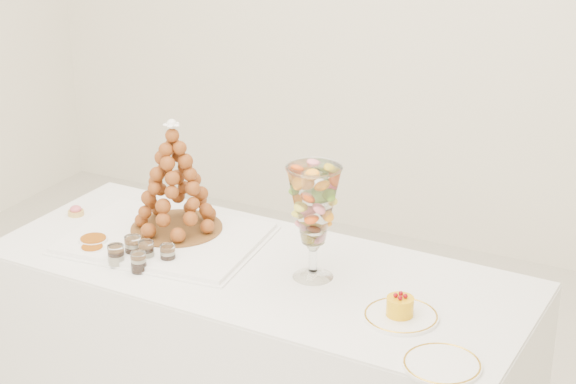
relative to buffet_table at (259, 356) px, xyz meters
The scene contains 15 objects.
buffet_table is the anchor object (origin of this frame).
lace_tray 0.53m from the buffet_table, behind, with size 0.66×0.49×0.02m, color white.
macaron_vase 0.63m from the buffet_table, ahead, with size 0.17×0.17×0.38m.
cake_plate 0.67m from the buffet_table, 11.08° to the right, with size 0.23×0.23×0.01m, color white.
spare_plate 0.89m from the buffet_table, 22.38° to the right, with size 0.22×0.22×0.01m, color white.
pink_tart 0.90m from the buffet_table, behind, with size 0.06×0.06×0.04m.
verrine_a 0.58m from the buffet_table, 162.09° to the right, with size 0.06×0.06×0.08m, color white.
verrine_b 0.54m from the buffet_table, 158.49° to the right, with size 0.05×0.05×0.07m, color white.
verrine_c 0.49m from the buffet_table, 156.27° to the right, with size 0.05×0.05×0.07m, color white.
verrine_d 0.61m from the buffet_table, 153.60° to the right, with size 0.06×0.06×0.07m, color white.
verrine_e 0.55m from the buffet_table, 147.16° to the right, with size 0.05×0.05×0.07m, color white.
ramekin_back 0.70m from the buffet_table, 167.72° to the right, with size 0.10×0.10×0.03m, color white.
ramekin_front 0.69m from the buffet_table, 162.46° to the right, with size 0.08×0.08×0.03m, color white.
croquembouche 0.70m from the buffet_table, 166.38° to the left, with size 0.33×0.33×0.41m.
mousse_cake 0.68m from the buffet_table, 11.42° to the right, with size 0.08×0.08×0.07m.
Camera 1 is at (1.46, -2.43, 2.15)m, focal length 60.00 mm.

